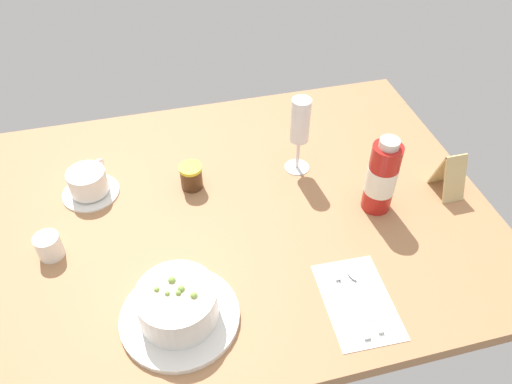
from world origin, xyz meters
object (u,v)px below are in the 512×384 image
wine_glass (300,125)px  sauce_bottle_red (382,177)px  creamer_jug (49,246)px  jam_jar (191,176)px  coffee_cup (88,183)px  cutlery_setting (357,299)px  menu_card (451,174)px  porridge_bowl (178,306)px

wine_glass → sauce_bottle_red: (12.87, -16.68, -4.08)cm
creamer_jug → wine_glass: 58.50cm
creamer_jug → jam_jar: jam_jar is taller
coffee_cup → cutlery_setting: bearing=-41.2°
creamer_jug → sauce_bottle_red: 69.28cm
creamer_jug → wine_glass: size_ratio=0.30×
coffee_cup → menu_card: bearing=-13.8°
sauce_bottle_red → menu_card: (17.40, 0.48, -3.28)cm
wine_glass → menu_card: bearing=-28.1°
porridge_bowl → sauce_bottle_red: bearing=21.2°
sauce_bottle_red → porridge_bowl: bearing=-158.8°
creamer_jug → porridge_bowl: bearing=-42.6°
coffee_cup → jam_jar: coffee_cup is taller
cutlery_setting → creamer_jug: (-55.56, 25.23, 2.44)cm
wine_glass → sauce_bottle_red: wine_glass is taller
cutlery_setting → sauce_bottle_red: sauce_bottle_red is taller
porridge_bowl → creamer_jug: porridge_bowl is taller
wine_glass → coffee_cup: bearing=176.3°
creamer_jug → wine_glass: bearing=13.4°
coffee_cup → menu_card: size_ratio=1.19×
porridge_bowl → jam_jar: porridge_bowl is taller
cutlery_setting → jam_jar: bearing=123.1°
coffee_cup → creamer_jug: 18.30cm
cutlery_setting → wine_glass: (0.52, 38.59, 12.37)cm
wine_glass → sauce_bottle_red: 21.46cm
jam_jar → sauce_bottle_red: bearing=-23.1°
creamer_jug → sauce_bottle_red: (68.95, -3.31, 5.85)cm
sauce_bottle_red → jam_jar: bearing=156.9°
porridge_bowl → menu_card: menu_card is taller
coffee_cup → sauce_bottle_red: 64.34cm
coffee_cup → creamer_jug: size_ratio=2.20×
jam_jar → sauce_bottle_red: (38.30, -16.35, 5.53)cm
cutlery_setting → wine_glass: wine_glass is taller
porridge_bowl → jam_jar: bearing=77.4°
porridge_bowl → coffee_cup: size_ratio=1.70×
porridge_bowl → cutlery_setting: (32.55, -4.08, -3.64)cm
creamer_jug → menu_card: bearing=-1.9°
coffee_cup → jam_jar: size_ratio=2.13×
cutlery_setting → menu_card: 38.40cm
cutlery_setting → wine_glass: bearing=89.2°
coffee_cup → jam_jar: 22.93cm
porridge_bowl → jam_jar: size_ratio=3.62×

